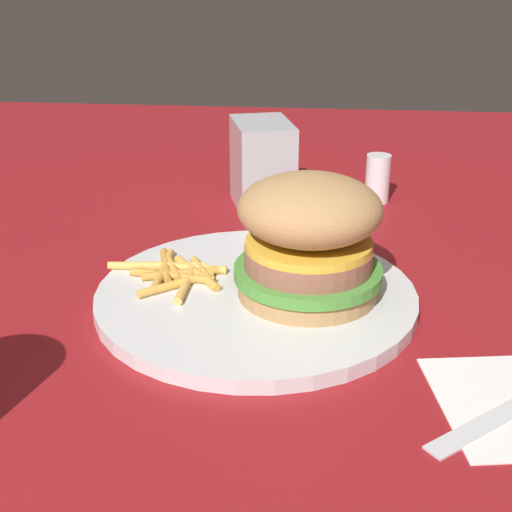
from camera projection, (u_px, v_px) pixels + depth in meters
ground_plane at (217, 312)px, 0.55m from camera, size 1.60×1.60×0.00m
plate at (256, 296)px, 0.56m from camera, size 0.26×0.26×0.01m
sandwich at (309, 237)px, 0.54m from camera, size 0.12×0.12×0.10m
fries_pile at (177, 273)px, 0.58m from camera, size 0.10×0.10×0.01m
napkin_dispenser at (262, 165)px, 0.76m from camera, size 0.08×0.10×0.10m
salt_shaker at (378, 178)px, 0.79m from camera, size 0.03×0.03×0.06m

